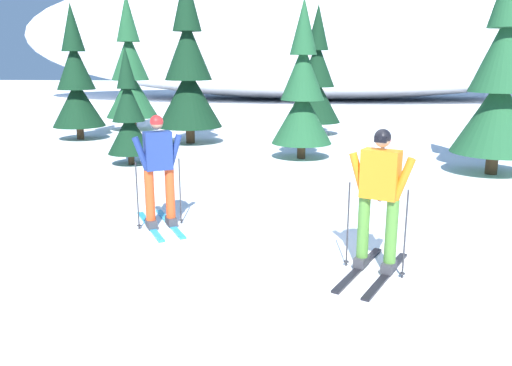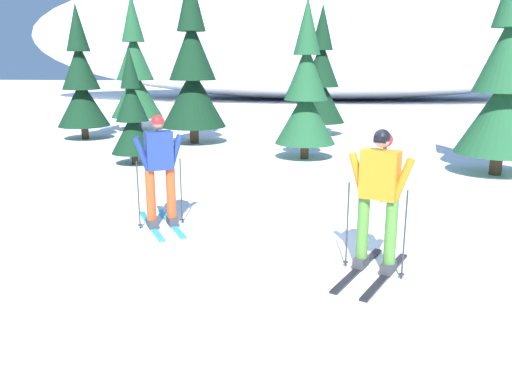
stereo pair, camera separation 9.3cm
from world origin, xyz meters
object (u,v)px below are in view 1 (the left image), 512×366
(skier_navy_jacket, at_px, (159,169))
(pine_tree_center, at_px, (188,73))
(pine_tree_center_left, at_px, (129,116))
(pine_tree_right, at_px, (317,81))
(skier_orange_jacket, at_px, (379,197))
(pine_tree_left, at_px, (130,74))
(pine_tree_far_left, at_px, (76,84))
(trail_marker_post, at_px, (382,162))
(pine_tree_center_right, at_px, (302,93))
(pine_tree_far_right, at_px, (501,83))

(skier_navy_jacket, relative_size, pine_tree_center, 0.34)
(pine_tree_center_left, xyz_separation_m, pine_tree_right, (4.96, 5.82, 0.66))
(skier_orange_jacket, distance_m, pine_tree_center, 10.98)
(skier_navy_jacket, xyz_separation_m, pine_tree_center, (-1.27, 8.47, 1.28))
(skier_orange_jacket, height_order, pine_tree_center, pine_tree_center)
(pine_tree_left, relative_size, pine_tree_right, 1.11)
(pine_tree_far_left, distance_m, pine_tree_center_left, 5.14)
(skier_navy_jacket, bearing_deg, trail_marker_post, 26.28)
(pine_tree_far_left, bearing_deg, skier_orange_jacket, -51.28)
(pine_tree_far_left, relative_size, pine_tree_center_right, 1.05)
(pine_tree_center, relative_size, trail_marker_post, 4.02)
(skier_orange_jacket, height_order, trail_marker_post, skier_orange_jacket)
(skier_navy_jacket, height_order, pine_tree_far_left, pine_tree_far_left)
(pine_tree_far_left, xyz_separation_m, trail_marker_post, (8.98, -7.12, -1.11))
(pine_tree_center, bearing_deg, pine_tree_center_left, -103.15)
(pine_tree_far_left, xyz_separation_m, pine_tree_right, (8.06, 1.77, 0.03))
(pine_tree_left, bearing_deg, pine_tree_far_left, -113.47)
(pine_tree_far_left, distance_m, pine_tree_right, 8.25)
(skier_navy_jacket, bearing_deg, pine_tree_left, 109.90)
(skier_orange_jacket, bearing_deg, pine_tree_center_right, 96.66)
(pine_tree_center, bearing_deg, skier_orange_jacket, -65.81)
(skier_navy_jacket, relative_size, pine_tree_center_left, 0.61)
(pine_tree_far_right, height_order, trail_marker_post, pine_tree_far_right)
(pine_tree_center, relative_size, pine_tree_right, 1.18)
(pine_tree_center_left, relative_size, pine_tree_center_right, 0.70)
(pine_tree_center_left, xyz_separation_m, pine_tree_far_right, (8.90, -0.43, 0.89))
(skier_orange_jacket, distance_m, skier_navy_jacket, 3.52)
(skier_navy_jacket, height_order, pine_tree_center_right, pine_tree_center_right)
(pine_tree_center_right, bearing_deg, pine_tree_center, 146.67)
(pine_tree_center, xyz_separation_m, pine_tree_center_right, (3.58, -2.36, -0.47))
(pine_tree_right, height_order, pine_tree_far_right, pine_tree_far_right)
(skier_navy_jacket, height_order, pine_tree_center, pine_tree_center)
(pine_tree_left, distance_m, pine_tree_center_right, 8.36)
(pine_tree_far_left, distance_m, pine_tree_far_right, 12.81)
(pine_tree_center, distance_m, pine_tree_far_right, 9.00)
(trail_marker_post, bearing_deg, pine_tree_right, 95.95)
(skier_navy_jacket, bearing_deg, pine_tree_far_left, 120.05)
(skier_navy_jacket, height_order, pine_tree_right, pine_tree_right)
(pine_tree_left, bearing_deg, pine_tree_center, -45.98)
(pine_tree_far_right, xyz_separation_m, trail_marker_post, (-3.02, -2.63, -1.37))
(skier_navy_jacket, xyz_separation_m, pine_tree_center_right, (2.31, 6.11, 0.81))
(skier_navy_jacket, relative_size, pine_tree_center_right, 0.43)
(skier_orange_jacket, height_order, pine_tree_far_left, pine_tree_far_left)
(skier_orange_jacket, xyz_separation_m, pine_tree_center_right, (-0.89, 7.59, 0.79))
(pine_tree_left, xyz_separation_m, pine_tree_center, (2.86, -2.96, 0.13))
(pine_tree_center_right, bearing_deg, pine_tree_far_right, -19.68)
(pine_tree_far_right, bearing_deg, skier_orange_jacket, -121.09)
(skier_navy_jacket, xyz_separation_m, pine_tree_center_left, (-2.10, 4.93, 0.28))
(skier_orange_jacket, xyz_separation_m, trail_marker_post, (0.59, 3.35, -0.22))
(pine_tree_far_left, relative_size, pine_tree_center, 0.83)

